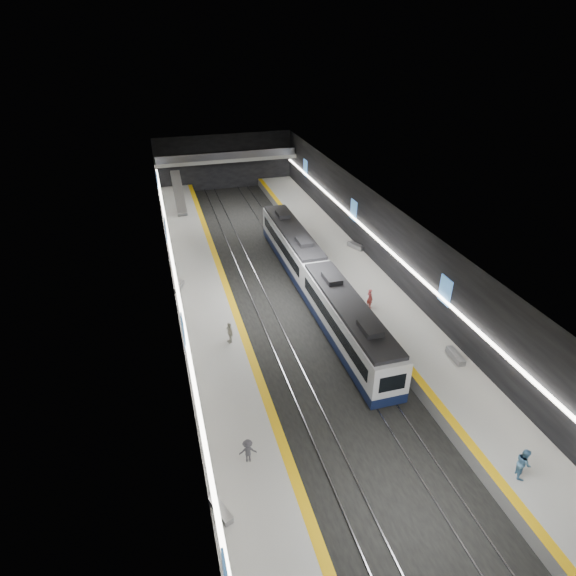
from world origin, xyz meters
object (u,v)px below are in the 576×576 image
object	(u,v)px
bench_right_far	(356,246)
passenger_right_a	(370,298)
passenger_left_a	(230,333)
escalator	(179,193)
bench_right_near	(456,356)
passenger_right_b	(523,463)
bench_left_far	(179,286)
train	(316,278)
passenger_left_b	(248,451)
bench_left_near	(221,510)

from	to	relation	value
bench_right_far	passenger_right_a	xyz separation A→B (m)	(-3.61, -11.40, 0.63)
bench_right_far	passenger_left_a	size ratio (longest dim) A/B	1.18
escalator	bench_right_near	world-z (taller)	escalator
passenger_right_b	bench_left_far	bearing A→B (deg)	55.95
bench_right_far	train	bearing A→B (deg)	-158.94
bench_right_near	passenger_right_b	world-z (taller)	passenger_right_b
train	passenger_right_a	bearing A→B (deg)	-50.96
escalator	bench_right_far	distance (m)	24.91
passenger_left_b	passenger_left_a	bearing A→B (deg)	-87.53
passenger_right_b	passenger_left_b	distance (m)	14.96
escalator	bench_left_far	bearing A→B (deg)	-95.27
train	bench_left_near	bearing A→B (deg)	-120.76
bench_left_far	bench_right_near	size ratio (longest dim) A/B	0.89
train	passenger_left_a	xyz separation A→B (m)	(-8.98, -5.83, -0.33)
escalator	passenger_right_a	world-z (taller)	escalator
bench_left_far	passenger_right_b	xyz separation A→B (m)	(16.09, -26.05, 0.74)
bench_right_near	passenger_right_a	xyz separation A→B (m)	(-3.11, 8.27, 0.63)
bench_left_far	bench_right_far	world-z (taller)	bench_right_far
bench_left_near	escalator	bearing A→B (deg)	66.05
bench_right_far	passenger_left_b	world-z (taller)	passenger_left_b
passenger_right_b	bench_right_near	bearing A→B (deg)	10.58
escalator	passenger_left_a	bearing A→B (deg)	-88.12
bench_left_far	passenger_right_a	world-z (taller)	passenger_right_a
bench_right_near	passenger_right_a	size ratio (longest dim) A/B	1.13
escalator	bench_right_near	distance (m)	41.29
passenger_left_a	passenger_left_b	size ratio (longest dim) A/B	1.13
bench_right_near	bench_right_far	bearing A→B (deg)	93.17
train	bench_right_far	size ratio (longest dim) A/B	14.68
bench_left_near	passenger_left_b	xyz separation A→B (m)	(2.02, 2.85, 0.56)
passenger_left_b	train	bearing A→B (deg)	-112.48
passenger_left_a	bench_left_far	bearing A→B (deg)	-178.55
train	bench_right_near	distance (m)	14.08
escalator	passenger_left_b	size ratio (longest dim) A/B	5.19
escalator	passenger_right_b	world-z (taller)	escalator
bench_left_far	passenger_right_b	bearing A→B (deg)	-38.09
bench_left_far	bench_right_far	bearing A→B (deg)	30.83
passenger_left_a	passenger_right_a	bearing A→B (deg)	81.37
train	passenger_left_a	world-z (taller)	train
bench_left_near	bench_left_far	xyz separation A→B (m)	(0.00, 23.82, 0.01)
passenger_right_b	passenger_left_a	world-z (taller)	passenger_right_b
bench_left_near	passenger_left_b	world-z (taller)	passenger_left_b
passenger_right_a	passenger_right_b	bearing A→B (deg)	168.67
passenger_right_b	train	bearing A→B (deg)	34.60
bench_left_far	bench_right_far	xyz separation A→B (m)	(19.00, 3.56, 0.03)
passenger_right_a	passenger_left_b	size ratio (longest dim) A/B	1.14
passenger_left_b	bench_left_near	bearing A→B (deg)	62.20
bench_right_far	passenger_left_b	distance (m)	29.84
bench_left_near	passenger_right_b	world-z (taller)	passenger_right_b
passenger_right_a	passenger_left_b	distance (m)	18.75
passenger_right_b	passenger_left_b	bearing A→B (deg)	94.41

